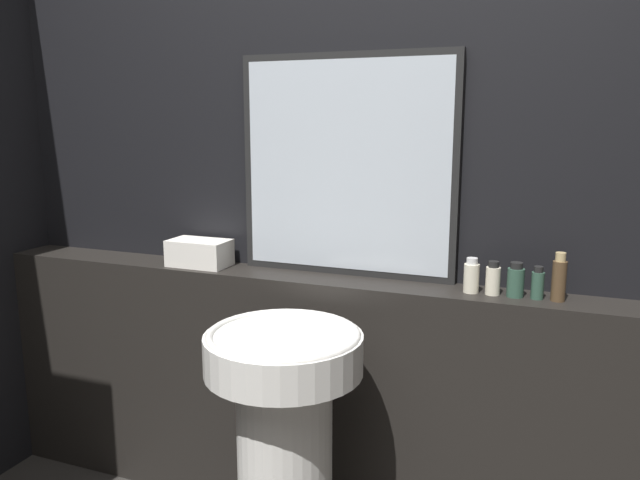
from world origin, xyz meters
TOP-DOWN VIEW (x-y plane):
  - wall_back at (0.00, 1.50)m, footprint 8.00×0.06m
  - vanity_counter at (0.00, 1.37)m, footprint 2.71×0.20m
  - pedestal_sink at (0.07, 0.96)m, footprint 0.49×0.49m
  - mirror at (0.10, 1.45)m, footprint 0.81×0.03m
  - towel_stack at (-0.48, 1.37)m, footprint 0.24×0.14m
  - shampoo_bottle at (0.58, 1.37)m, footprint 0.05×0.05m
  - conditioner_bottle at (0.65, 1.37)m, footprint 0.05×0.05m
  - lotion_bottle at (0.72, 1.37)m, footprint 0.05×0.05m
  - body_wash_bottle at (0.79, 1.37)m, footprint 0.04×0.04m
  - hand_soap_bottle at (0.85, 1.37)m, footprint 0.04×0.04m

SIDE VIEW (x-z plane):
  - vanity_counter at x=0.00m, z-range 0.00..0.95m
  - pedestal_sink at x=0.07m, z-range 0.08..0.97m
  - body_wash_bottle at x=0.79m, z-range 0.95..1.06m
  - towel_stack at x=-0.48m, z-range 0.95..1.06m
  - conditioner_bottle at x=0.65m, z-range 0.95..1.06m
  - lotion_bottle at x=0.72m, z-range 0.95..1.06m
  - shampoo_bottle at x=0.58m, z-range 0.95..1.07m
  - hand_soap_bottle at x=0.85m, z-range 0.95..1.10m
  - wall_back at x=0.00m, z-range 0.00..2.50m
  - mirror at x=0.10m, z-range 0.95..1.76m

